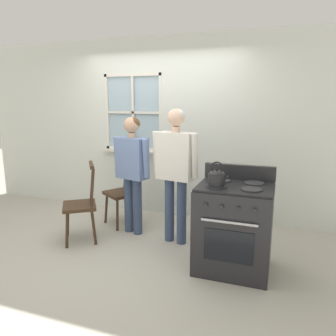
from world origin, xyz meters
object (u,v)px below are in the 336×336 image
Objects in this scene: person_elderly_left at (132,164)px; kettle at (217,177)px; chair_by_window at (81,206)px; potted_plant at (132,144)px; person_teen_center at (176,163)px; stove at (234,227)px; chair_near_wall at (122,193)px.

person_elderly_left is 6.34× the size of kettle.
person_elderly_left is at bearing 152.00° from kettle.
potted_plant reaches higher than chair_by_window.
person_elderly_left is (0.51, 0.45, 0.48)m from chair_by_window.
person_teen_center is at bearing 72.51° from chair_by_window.
stove is (1.93, -0.08, 0.01)m from chair_by_window.
person_teen_center reaches higher than chair_near_wall.
stove is at bearing -5.48° from person_elderly_left.
potted_plant is (-1.03, 0.91, 0.06)m from person_teen_center.
person_teen_center is (0.63, -0.10, 0.08)m from person_elderly_left.
chair_near_wall is at bearing 155.04° from person_elderly_left.
chair_near_wall is 0.60× the size of person_teen_center.
person_elderly_left is at bearing 96.86° from chair_by_window.
potted_plant is (-1.82, 1.35, 0.62)m from stove.
person_teen_center reaches higher than stove.
potted_plant is (-0.39, 0.81, 0.15)m from person_elderly_left.
person_teen_center is 5.06× the size of potted_plant.
stove is at bearing 9.46° from chair_near_wall.
chair_near_wall is 4.08× the size of kettle.
potted_plant is at bearing 138.03° from kettle.
chair_near_wall is 3.04× the size of potted_plant.
chair_by_window is 1.00× the size of chair_near_wall.
kettle is at bearing -12.91° from person_elderly_left.
potted_plant is at bearing 149.45° from person_teen_center.
stove is at bearing -36.58° from potted_plant.
kettle is at bearing -142.54° from stove.
person_elderly_left is (0.28, -0.23, 0.48)m from chair_near_wall.
person_elderly_left is 1.59m from stove.
person_elderly_left is 0.92m from potted_plant.
stove reaches higher than chair_near_wall.
person_teen_center is at bearing 6.46° from person_elderly_left.
potted_plant is (-0.11, 0.58, 0.63)m from chair_near_wall.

